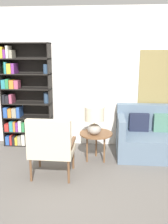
{
  "coord_description": "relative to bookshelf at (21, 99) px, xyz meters",
  "views": [
    {
      "loc": [
        0.34,
        -2.9,
        1.89
      ],
      "look_at": [
        -0.01,
        1.11,
        0.9
      ],
      "focal_mm": 40.0,
      "sensor_mm": 36.0,
      "label": 1
    }
  ],
  "objects": [
    {
      "name": "table_lamp",
      "position": [
        1.49,
        -0.72,
        -0.16
      ],
      "size": [
        0.33,
        0.33,
        0.48
      ],
      "color": "#A59E93",
      "rests_on": "side_table"
    },
    {
      "name": "wall_back",
      "position": [
        1.36,
        0.18,
        0.39
      ],
      "size": [
        6.4,
        0.08,
        2.7
      ],
      "color": "white",
      "rests_on": "ground_plane"
    },
    {
      "name": "side_table",
      "position": [
        1.52,
        -0.64,
        -0.5
      ],
      "size": [
        0.57,
        0.57,
        0.51
      ],
      "color": "brown",
      "rests_on": "ground_plane"
    },
    {
      "name": "ground_plane",
      "position": [
        1.33,
        -1.85,
        -0.96
      ],
      "size": [
        14.0,
        14.0,
        0.0
      ],
      "primitive_type": "plane",
      "color": "#66605B"
    },
    {
      "name": "couch",
      "position": [
        2.76,
        -0.28,
        -0.62
      ],
      "size": [
        1.72,
        0.9,
        0.9
      ],
      "color": "slate",
      "rests_on": "ground_plane"
    },
    {
      "name": "bookshelf",
      "position": [
        0.0,
        0.0,
        0.0
      ],
      "size": [
        0.97,
        0.3,
        2.04
      ],
      "color": "black",
      "rests_on": "ground_plane"
    },
    {
      "name": "armchair",
      "position": [
        0.88,
        -1.34,
        -0.41
      ],
      "size": [
        0.66,
        0.56,
        0.95
      ],
      "color": "brown",
      "rests_on": "ground_plane"
    }
  ]
}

